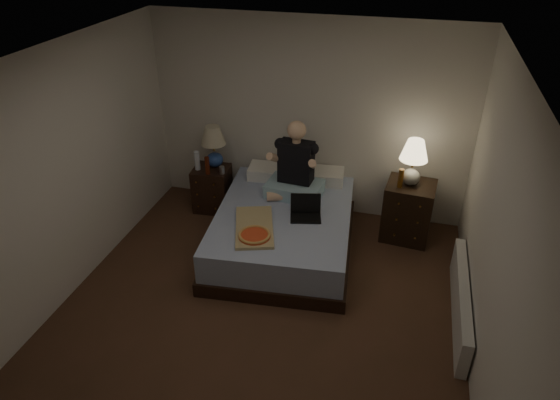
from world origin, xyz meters
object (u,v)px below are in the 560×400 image
(pizza_box, at_px, (254,236))
(radiator, at_px, (460,301))
(person, at_px, (295,160))
(nightstand_left, at_px, (212,188))
(nightstand_right, at_px, (408,211))
(bed, at_px, (284,229))
(laptop, at_px, (306,209))
(beer_bottle_right, at_px, (401,178))
(soda_can, at_px, (222,170))
(water_bottle, at_px, (197,161))
(beer_bottle_left, at_px, (207,165))
(lamp_left, at_px, (214,147))
(lamp_right, at_px, (413,163))

(pizza_box, bearing_deg, radiator, -20.08)
(radiator, bearing_deg, person, 150.72)
(nightstand_left, xyz_separation_m, pizza_box, (0.99, -1.25, 0.25))
(nightstand_right, height_order, radiator, nightstand_right)
(bed, height_order, radiator, bed)
(person, bearing_deg, laptop, -57.95)
(beer_bottle_right, distance_m, radiator, 1.55)
(nightstand_left, bearing_deg, soda_can, -31.33)
(laptop, bearing_deg, water_bottle, 144.11)
(nightstand_right, xyz_separation_m, laptop, (-1.11, -0.70, 0.26))
(bed, xyz_separation_m, beer_bottle_left, (-1.13, 0.48, 0.46))
(lamp_left, distance_m, lamp_right, 2.48)
(person, bearing_deg, beer_bottle_right, 10.29)
(soda_can, bearing_deg, beer_bottle_left, -165.60)
(nightstand_left, distance_m, lamp_left, 0.58)
(soda_can, distance_m, radiator, 3.20)
(nightstand_right, distance_m, radiator, 1.44)
(bed, bearing_deg, nightstand_left, 146.04)
(lamp_right, height_order, beer_bottle_left, lamp_right)
(bed, relative_size, radiator, 1.27)
(soda_can, bearing_deg, pizza_box, -55.38)
(nightstand_right, relative_size, soda_can, 7.26)
(bed, distance_m, radiator, 2.09)
(beer_bottle_right, relative_size, laptop, 0.68)
(nightstand_right, xyz_separation_m, pizza_box, (-1.54, -1.24, 0.18))
(soda_can, height_order, laptop, laptop)
(beer_bottle_left, height_order, person, person)
(beer_bottle_left, bearing_deg, bed, -23.15)
(lamp_right, bearing_deg, lamp_left, 178.03)
(water_bottle, distance_m, radiator, 3.54)
(person, height_order, pizza_box, person)
(bed, bearing_deg, pizza_box, -109.71)
(bed, xyz_separation_m, lamp_left, (-1.12, 0.70, 0.62))
(beer_bottle_left, distance_m, beer_bottle_right, 2.38)
(nightstand_left, relative_size, radiator, 0.37)
(soda_can, bearing_deg, lamp_left, 133.23)
(bed, relative_size, laptop, 5.96)
(bed, xyz_separation_m, water_bottle, (-1.30, 0.56, 0.47))
(nightstand_right, bearing_deg, lamp_left, -176.83)
(soda_can, bearing_deg, laptop, -26.57)
(lamp_left, bearing_deg, water_bottle, -141.69)
(beer_bottle_right, distance_m, pizza_box, 1.84)
(lamp_left, height_order, water_bottle, lamp_left)
(nightstand_right, xyz_separation_m, radiator, (0.59, -1.30, -0.16))
(beer_bottle_right, bearing_deg, laptop, -148.36)
(laptop, bearing_deg, person, 103.44)
(lamp_right, relative_size, person, 0.60)
(beer_bottle_left, relative_size, person, 0.25)
(nightstand_left, height_order, beer_bottle_right, beer_bottle_right)
(lamp_right, distance_m, radiator, 1.65)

